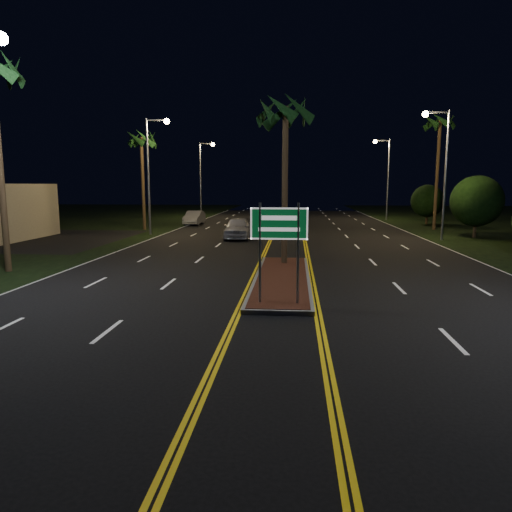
# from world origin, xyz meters

# --- Properties ---
(ground) EXTENTS (120.00, 120.00, 0.00)m
(ground) POSITION_xyz_m (0.00, 0.00, 0.00)
(ground) COLOR black
(ground) RESTS_ON ground
(median_island) EXTENTS (2.25, 10.25, 0.17)m
(median_island) POSITION_xyz_m (0.00, 7.00, 0.08)
(median_island) COLOR gray
(median_island) RESTS_ON ground
(highway_sign) EXTENTS (1.80, 0.08, 3.20)m
(highway_sign) POSITION_xyz_m (0.00, 2.80, 2.40)
(highway_sign) COLOR gray
(highway_sign) RESTS_ON ground
(streetlight_left_mid) EXTENTS (1.91, 0.44, 9.00)m
(streetlight_left_mid) POSITION_xyz_m (-10.61, 24.00, 5.66)
(streetlight_left_mid) COLOR gray
(streetlight_left_mid) RESTS_ON ground
(streetlight_left_far) EXTENTS (1.91, 0.44, 9.00)m
(streetlight_left_far) POSITION_xyz_m (-10.61, 44.00, 5.66)
(streetlight_left_far) COLOR gray
(streetlight_left_far) RESTS_ON ground
(streetlight_right_mid) EXTENTS (1.91, 0.44, 9.00)m
(streetlight_right_mid) POSITION_xyz_m (10.61, 22.00, 5.66)
(streetlight_right_mid) COLOR gray
(streetlight_right_mid) RESTS_ON ground
(streetlight_right_far) EXTENTS (1.91, 0.44, 9.00)m
(streetlight_right_far) POSITION_xyz_m (10.61, 42.00, 5.66)
(streetlight_right_far) COLOR gray
(streetlight_right_far) RESTS_ON ground
(palm_median) EXTENTS (2.40, 2.40, 8.30)m
(palm_median) POSITION_xyz_m (0.00, 10.50, 7.28)
(palm_median) COLOR #382819
(palm_median) RESTS_ON ground
(palm_left_far) EXTENTS (2.40, 2.40, 8.80)m
(palm_left_far) POSITION_xyz_m (-12.80, 28.00, 7.75)
(palm_left_far) COLOR #382819
(palm_left_far) RESTS_ON ground
(palm_right_far) EXTENTS (2.40, 2.40, 10.30)m
(palm_right_far) POSITION_xyz_m (12.80, 30.00, 9.14)
(palm_right_far) COLOR #382819
(palm_right_far) RESTS_ON ground
(shrub_mid) EXTENTS (3.78, 3.78, 4.62)m
(shrub_mid) POSITION_xyz_m (14.00, 24.00, 2.73)
(shrub_mid) COLOR #382819
(shrub_mid) RESTS_ON ground
(shrub_far) EXTENTS (3.24, 3.24, 3.96)m
(shrub_far) POSITION_xyz_m (13.80, 36.00, 2.34)
(shrub_far) COLOR #382819
(shrub_far) RESTS_ON ground
(car_near) EXTENTS (2.58, 5.58, 1.83)m
(car_near) POSITION_xyz_m (-3.69, 21.95, 0.92)
(car_near) COLOR silver
(car_near) RESTS_ON ground
(car_far) EXTENTS (2.10, 4.82, 1.60)m
(car_far) POSITION_xyz_m (-9.50, 33.47, 0.80)
(car_far) COLOR #A5A7AF
(car_far) RESTS_ON ground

